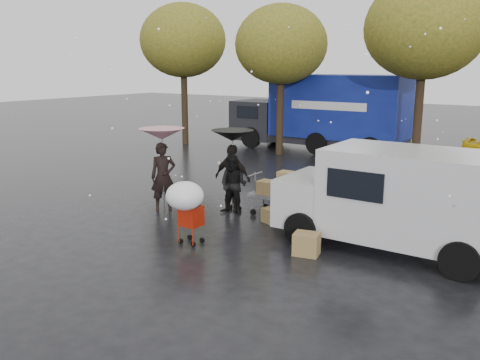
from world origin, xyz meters
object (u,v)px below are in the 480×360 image
Objects in this scene: person_black at (233,178)px; white_van at (399,198)px; vendor_cart at (282,190)px; person_pink at (163,177)px; shopping_cart at (186,199)px; blue_truck at (322,113)px.

white_van reaches higher than person_black.
person_pink is at bearing -156.92° from vendor_cart.
person_pink is at bearing 28.25° from person_black.
person_black is at bearing 104.30° from shopping_cart.
white_van is at bearing -43.82° from person_pink.
shopping_cart reaches higher than vendor_cart.
shopping_cart is at bearing 101.56° from person_black.
vendor_cart is at bearing 78.33° from shopping_cart.
person_pink is 6.30m from white_van.
person_pink is 0.38× the size of white_van.
person_pink is at bearing 141.93° from shopping_cart.
blue_truck is at bearing 109.76° from vendor_cart.
shopping_cart is 13.87m from blue_truck.
white_van is (6.28, 0.54, 0.22)m from person_pink.
person_pink is 11.71m from blue_truck.
person_black is 0.38× the size of white_van.
person_pink reaches higher than shopping_cart.
blue_truck reaches higher than shopping_cart.
blue_truck is (-0.74, 11.66, 0.82)m from person_pink.
person_black is 2.91m from shopping_cart.
person_black is at bearing -17.78° from person_pink.
blue_truck is (-7.02, 11.12, 0.60)m from white_van.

